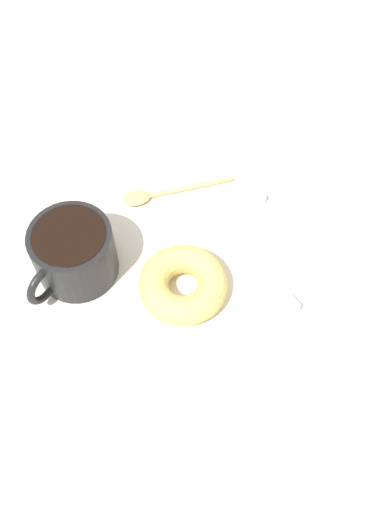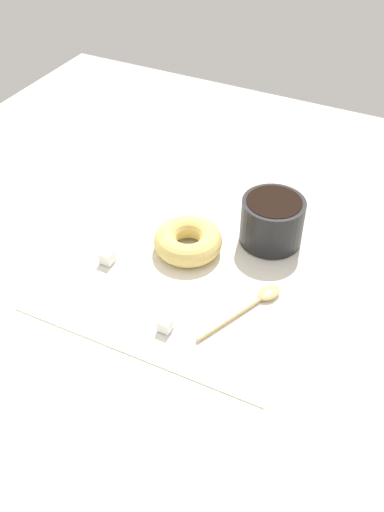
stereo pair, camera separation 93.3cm
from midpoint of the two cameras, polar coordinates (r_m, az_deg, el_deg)
The scene contains 7 objects.
ground_plane at distance 59.83cm, azimuth -13.86°, elevation -38.87°, with size 120.00×120.00×2.00cm, color beige.
napkin at distance 59.33cm, azimuth -16.37°, elevation -40.67°, with size 35.50×35.50×0.30cm, color white.
coffee_cup at distance 60.20cm, azimuth -33.43°, elevation -38.10°, with size 9.36×11.99×7.19cm.
donut at distance 58.49cm, azimuth -19.02°, elevation -44.11°, with size 10.15×10.15×3.43cm, color #E5C66B.
spoon at distance 59.21cm, azimuth -20.10°, elevation -30.08°, with size 7.22×13.99×0.90cm.
sugar_cube at distance 56.27cm, azimuth -5.51°, elevation -32.44°, with size 1.70×1.70×1.70cm, color white.
sugar_cube_extra at distance 58.31cm, azimuth -2.84°, elevation -47.93°, with size 1.88×1.88×1.88cm, color white.
Camera 1 is at (27.84, -24.19, 58.33)cm, focal length 40.00 mm.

